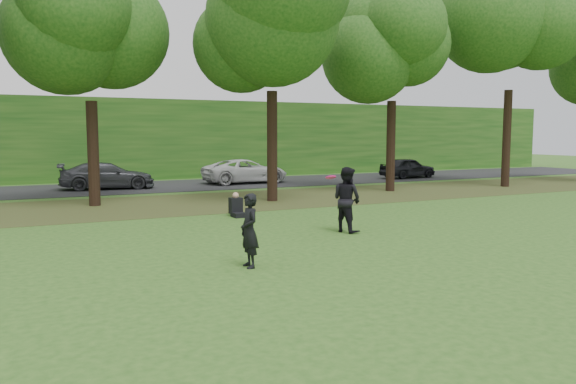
% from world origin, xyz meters
% --- Properties ---
extents(ground, '(120.00, 120.00, 0.00)m').
position_xyz_m(ground, '(0.00, 0.00, 0.00)').
color(ground, '#285219').
rests_on(ground, ground).
extents(leaf_litter, '(60.00, 7.00, 0.01)m').
position_xyz_m(leaf_litter, '(0.00, 13.00, 0.01)').
color(leaf_litter, '#4B341A').
rests_on(leaf_litter, ground).
extents(street, '(70.00, 7.00, 0.02)m').
position_xyz_m(street, '(0.00, 21.00, 0.01)').
color(street, black).
rests_on(street, ground).
extents(far_hedge, '(70.00, 3.00, 5.00)m').
position_xyz_m(far_hedge, '(0.00, 27.00, 2.50)').
color(far_hedge, '#174814').
rests_on(far_hedge, ground).
extents(player_left, '(0.39, 0.58, 1.59)m').
position_xyz_m(player_left, '(-1.38, 1.63, 0.79)').
color(player_left, black).
rests_on(player_left, ground).
extents(player_right, '(0.95, 1.09, 1.89)m').
position_xyz_m(player_right, '(2.80, 4.44, 0.95)').
color(player_right, black).
rests_on(player_right, ground).
extents(parked_cars, '(40.92, 3.88, 1.37)m').
position_xyz_m(parked_cars, '(-0.17, 20.16, 0.69)').
color(parked_cars, black).
rests_on(parked_cars, street).
extents(frisbee, '(0.33, 0.32, 0.13)m').
position_xyz_m(frisbee, '(1.39, 2.95, 1.75)').
color(frisbee, '#F6147D').
rests_on(frisbee, ground).
extents(seated_person, '(0.43, 0.74, 0.83)m').
position_xyz_m(seated_person, '(1.03, 8.75, 0.31)').
color(seated_person, black).
rests_on(seated_person, ground).
extents(tree_line, '(55.30, 7.90, 12.31)m').
position_xyz_m(tree_line, '(-0.34, 12.94, 7.84)').
color(tree_line, black).
rests_on(tree_line, ground).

